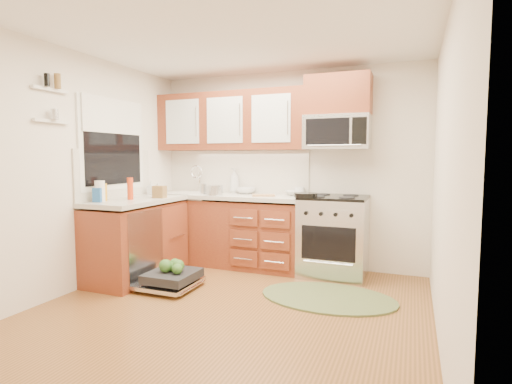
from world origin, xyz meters
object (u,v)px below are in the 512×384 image
at_px(skillet, 306,195).
at_px(range, 334,236).
at_px(bowl_a, 295,193).
at_px(cutting_board, 264,195).
at_px(upper_cabinets, 231,121).
at_px(dishwasher, 169,279).
at_px(stock_pot, 215,190).
at_px(cup, 300,191).
at_px(paper_towel_roll, 100,191).
at_px(microwave, 337,132).
at_px(bowl_b, 246,191).
at_px(rug, 328,298).
at_px(sink, 191,202).

bearing_deg(skillet, range, 41.76).
bearing_deg(bowl_a, cutting_board, -145.54).
height_order(upper_cabinets, dishwasher, upper_cabinets).
height_order(upper_cabinets, stock_pot, upper_cabinets).
relative_size(skillet, bowl_a, 1.06).
height_order(bowl_a, cup, cup).
relative_size(paper_towel_roll, cup, 1.77).
height_order(microwave, cutting_board, microwave).
height_order(stock_pot, bowl_b, stock_pot).
distance_m(range, paper_towel_roll, 2.69).
height_order(dishwasher, paper_towel_roll, paper_towel_roll).
relative_size(rug, paper_towel_roll, 5.88).
bearing_deg(bowl_a, range, -17.78).
distance_m(paper_towel_roll, cup, 2.36).
height_order(rug, cutting_board, cutting_board).
bearing_deg(skillet, upper_cabinets, 160.65).
distance_m(skillet, stock_pot, 1.20).
distance_m(dishwasher, bowl_a, 1.86).
bearing_deg(skillet, cutting_board, 161.89).
relative_size(range, cutting_board, 3.42).
bearing_deg(paper_towel_roll, rug, 11.86).
relative_size(skillet, cutting_board, 0.95).
xyz_separation_m(microwave, bowl_a, (-0.53, 0.05, -0.74)).
bearing_deg(stock_pot, bowl_a, 20.44).
xyz_separation_m(bowl_b, cup, (0.72, 0.07, 0.01)).
height_order(microwave, paper_towel_roll, microwave).
height_order(sink, cutting_board, cutting_board).
distance_m(upper_cabinets, cutting_board, 1.10).
xyz_separation_m(upper_cabinets, cup, (0.93, 0.07, -0.90)).
distance_m(paper_towel_roll, bowl_b, 1.82).
height_order(skillet, cutting_board, skillet).
height_order(bowl_a, bowl_b, bowl_b).
bearing_deg(rug, bowl_a, 122.82).
xyz_separation_m(range, paper_towel_roll, (-2.28, -1.31, 0.56)).
height_order(stock_pot, bowl_a, stock_pot).
relative_size(cutting_board, bowl_a, 1.12).
distance_m(microwave, bowl_b, 1.40).
height_order(skillet, paper_towel_roll, paper_towel_roll).
bearing_deg(bowl_a, cup, 45.00).
height_order(sink, dishwasher, sink).
xyz_separation_m(bowl_a, bowl_b, (-0.67, -0.02, 0.01)).
relative_size(sink, dishwasher, 0.89).
height_order(cutting_board, bowl_a, bowl_a).
distance_m(bowl_a, cup, 0.07).
bearing_deg(paper_towel_roll, bowl_a, 40.18).
height_order(microwave, rug, microwave).
bearing_deg(range, cutting_board, -176.09).
relative_size(bowl_a, bowl_b, 0.98).
bearing_deg(stock_pot, dishwasher, -93.67).
xyz_separation_m(dishwasher, stock_pot, (0.06, 0.95, 0.89)).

